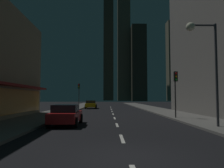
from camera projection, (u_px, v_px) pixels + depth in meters
ground_plane at (111, 109)px, 39.16m from camera, size 78.00×136.00×0.10m
sidewalk_right at (150, 108)px, 39.32m from camera, size 4.00×76.00×0.15m
sidewalk_left at (71, 108)px, 39.01m from camera, size 4.00×76.00×0.15m
lane_marking_center at (113, 114)px, 25.99m from camera, size 0.16×43.80×0.01m
skyscraper_distant_tall at (108, 47)px, 159.93m from camera, size 7.04×8.05×77.41m
skyscraper_distant_mid at (124, 48)px, 137.03m from camera, size 7.69×6.46×65.02m
skyscraper_distant_short at (139, 63)px, 127.02m from camera, size 8.33×8.66×43.52m
skyscraper_distant_slender at (173, 61)px, 138.94m from camera, size 7.22×7.53×50.11m
car_parked_near at (66, 115)px, 15.58m from camera, size 1.98×4.24×1.45m
car_parked_far at (91, 104)px, 39.74m from camera, size 1.98×4.24×1.45m
fire_hydrant_far_left at (64, 110)px, 26.75m from camera, size 0.42×0.30×0.65m
traffic_light_near_right at (176, 84)px, 20.02m from camera, size 0.32×0.48×4.20m
traffic_light_far_left at (79, 90)px, 37.54m from camera, size 0.32×0.48×4.20m
street_lamp_right at (203, 48)px, 14.01m from camera, size 1.96×0.56×6.58m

